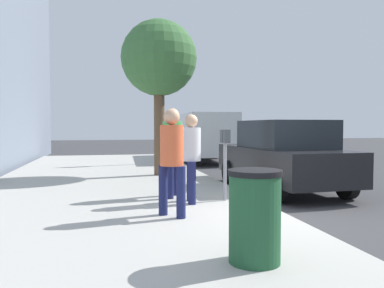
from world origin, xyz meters
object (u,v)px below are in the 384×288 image
(street_tree, at_px, (159,60))
(parked_van_far, at_px, (203,134))
(parking_meter, at_px, (225,149))
(traffic_signal, at_px, (163,102))
(parking_officer, at_px, (173,144))
(pedestrian_bystander, at_px, (172,153))
(parked_sedan_near, at_px, (282,155))
(trash_bin, at_px, (255,216))
(pedestrian_at_meter, at_px, (191,151))

(street_tree, bearing_deg, parked_van_far, -26.56)
(parking_meter, relative_size, traffic_signal, 0.39)
(parking_officer, height_order, parked_van_far, parked_van_far)
(street_tree, bearing_deg, parking_meter, -170.12)
(parking_officer, xyz_separation_m, traffic_signal, (7.19, -0.84, 1.32))
(pedestrian_bystander, bearing_deg, parked_sedan_near, 0.15)
(parking_meter, height_order, pedestrian_bystander, pedestrian_bystander)
(parked_sedan_near, bearing_deg, trash_bin, 151.56)
(parked_sedan_near, relative_size, street_tree, 0.96)
(parked_van_far, distance_m, trash_bin, 13.51)
(pedestrian_at_meter, xyz_separation_m, parked_van_far, (9.85, -2.72, 0.11))
(pedestrian_bystander, xyz_separation_m, street_tree, (5.40, -0.52, 2.43))
(parking_officer, height_order, parked_sedan_near, parking_officer)
(parking_meter, distance_m, pedestrian_bystander, 1.70)
(parking_meter, height_order, traffic_signal, traffic_signal)
(parking_officer, xyz_separation_m, parked_sedan_near, (1.04, -2.97, -0.36))
(street_tree, relative_size, traffic_signal, 1.29)
(parked_van_far, xyz_separation_m, trash_bin, (-13.22, 2.75, -0.60))
(trash_bin, bearing_deg, traffic_signal, -3.18)
(pedestrian_at_meter, xyz_separation_m, pedestrian_bystander, (-1.07, 0.56, 0.04))
(traffic_signal, bearing_deg, parking_meter, -179.19)
(parking_officer, relative_size, parked_van_far, 0.35)
(parking_meter, xyz_separation_m, parking_officer, (0.60, 0.95, 0.09))
(trash_bin, bearing_deg, parked_sedan_near, -28.44)
(pedestrian_at_meter, distance_m, traffic_signal, 8.01)
(parking_officer, bearing_deg, pedestrian_bystander, -74.22)
(parked_sedan_near, xyz_separation_m, traffic_signal, (6.15, 2.13, 1.68))
(parked_van_far, height_order, trash_bin, parked_van_far)
(parked_sedan_near, relative_size, trash_bin, 4.42)
(parked_van_far, bearing_deg, pedestrian_at_meter, 164.58)
(pedestrian_at_meter, height_order, parked_sedan_near, pedestrian_at_meter)
(traffic_signal, bearing_deg, pedestrian_at_meter, 175.69)
(parking_meter, xyz_separation_m, pedestrian_bystander, (-1.14, 1.26, 0.02))
(parked_sedan_near, bearing_deg, pedestrian_at_meter, 122.12)
(pedestrian_at_meter, distance_m, pedestrian_bystander, 1.21)
(parking_meter, distance_m, traffic_signal, 7.92)
(pedestrian_at_meter, bearing_deg, parking_meter, 12.81)
(traffic_signal, bearing_deg, parked_van_far, -46.84)
(traffic_signal, xyz_separation_m, trash_bin, (-11.22, 0.62, -1.92))
(pedestrian_bystander, distance_m, street_tree, 5.95)
(pedestrian_at_meter, bearing_deg, pedestrian_bystander, -109.86)
(street_tree, relative_size, trash_bin, 4.60)
(parked_sedan_near, xyz_separation_m, parked_van_far, (8.14, 0.00, 0.36))
(parking_officer, bearing_deg, street_tree, 112.46)
(pedestrian_bystander, relative_size, traffic_signal, 0.49)
(parked_van_far, distance_m, street_tree, 6.60)
(parking_officer, xyz_separation_m, street_tree, (3.66, -0.21, 2.36))
(parked_van_far, xyz_separation_m, traffic_signal, (-1.99, 2.12, 1.32))
(parked_sedan_near, distance_m, parked_van_far, 8.15)
(street_tree, distance_m, traffic_signal, 3.73)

